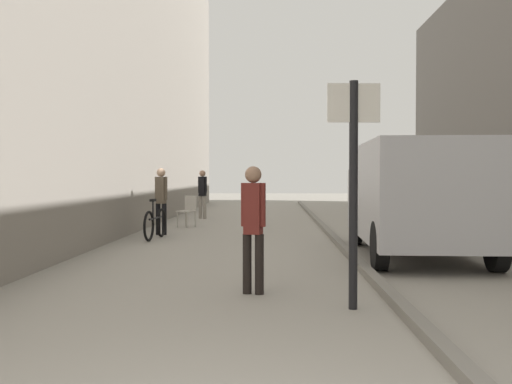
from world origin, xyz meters
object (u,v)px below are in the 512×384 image
object	(u,v)px
pedestrian_main_foreground	(202,191)
street_sign_post	(353,174)
delivery_van	(415,195)
pedestrian_mid_block	(253,220)
pedestrian_far_crossing	(161,196)
bicycle_leaning	(155,223)
cafe_chair_near_window	(188,209)

from	to	relation	value
pedestrian_main_foreground	street_sign_post	distance (m)	15.24
delivery_van	pedestrian_mid_block	bearing A→B (deg)	-126.21
pedestrian_far_crossing	delivery_van	world-z (taller)	delivery_van
delivery_van	bicycle_leaning	distance (m)	6.36
pedestrian_far_crossing	delivery_van	size ratio (longest dim) A/B	0.32
street_sign_post	cafe_chair_near_window	distance (m)	11.78
pedestrian_far_crossing	bicycle_leaning	world-z (taller)	pedestrian_far_crossing
pedestrian_main_foreground	pedestrian_far_crossing	distance (m)	6.10
pedestrian_mid_block	cafe_chair_near_window	world-z (taller)	pedestrian_mid_block
pedestrian_mid_block	delivery_van	xyz separation A→B (m)	(2.94, 3.75, 0.21)
pedestrian_main_foreground	delivery_van	world-z (taller)	delivery_van
street_sign_post	pedestrian_main_foreground	bearing A→B (deg)	-80.13
pedestrian_mid_block	bicycle_leaning	distance (m)	7.29
pedestrian_main_foreground	cafe_chair_near_window	bearing A→B (deg)	110.72
street_sign_post	pedestrian_mid_block	bearing A→B (deg)	-39.48
pedestrian_mid_block	street_sign_post	bearing A→B (deg)	158.84
bicycle_leaning	cafe_chair_near_window	size ratio (longest dim) A/B	1.88
pedestrian_mid_block	delivery_van	size ratio (longest dim) A/B	0.31
delivery_van	street_sign_post	bearing A→B (deg)	-109.14
cafe_chair_near_window	delivery_van	bearing A→B (deg)	161.24
delivery_van	cafe_chair_near_window	world-z (taller)	delivery_van
pedestrian_mid_block	street_sign_post	xyz separation A→B (m)	(1.17, -0.85, 0.59)
street_sign_post	bicycle_leaning	world-z (taller)	street_sign_post
pedestrian_mid_block	bicycle_leaning	world-z (taller)	pedestrian_mid_block
delivery_van	cafe_chair_near_window	distance (m)	8.46
pedestrian_mid_block	street_sign_post	distance (m)	1.57
pedestrian_main_foreground	bicycle_leaning	xyz separation A→B (m)	(-0.29, -7.19, -0.62)
street_sign_post	bicycle_leaning	bearing A→B (deg)	-67.05
pedestrian_main_foreground	delivery_van	bearing A→B (deg)	137.91
bicycle_leaning	street_sign_post	bearing A→B (deg)	-58.00
pedestrian_main_foreground	delivery_van	xyz separation A→B (m)	(5.24, -10.22, 0.16)
delivery_van	cafe_chair_near_window	bearing A→B (deg)	130.27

